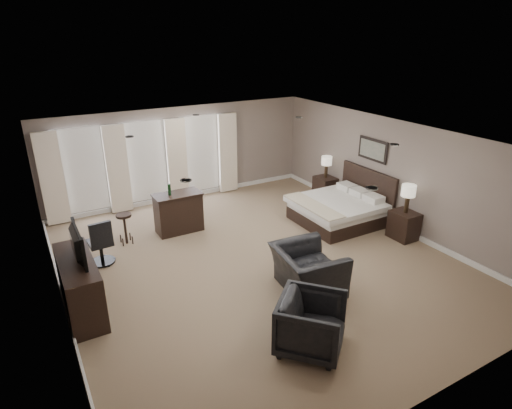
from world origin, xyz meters
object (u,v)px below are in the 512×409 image
armchair_far (311,322)px  bar_counter (179,212)px  bar_stool_right (177,215)px  nightstand_far (325,188)px  lamp_near (407,199)px  desk_chair (100,241)px  dresser (80,286)px  lamp_far (326,167)px  armchair_near (308,263)px  bar_stool_left (125,229)px  tv (75,257)px  nightstand_near (404,225)px  bed (334,200)px

armchair_far → bar_counter: 4.90m
armchair_far → bar_stool_right: bearing=51.0°
nightstand_far → bar_counter: 4.37m
lamp_near → armchair_far: lamp_near is taller
desk_chair → dresser: bearing=63.2°
armchair_far → bar_stool_right: armchair_far is taller
bar_counter → bar_stool_right: bar_counter is taller
lamp_far → armchair_near: size_ratio=0.49×
armchair_near → lamp_near: bearing=-72.6°
bar_stool_left → bar_stool_right: size_ratio=0.88×
bar_stool_left → armchair_near: bearing=-55.2°
armchair_far → tv: bearing=93.9°
armchair_near → bar_stool_right: 3.79m
nightstand_near → bar_stool_right: bearing=145.8°
bed → desk_chair: bed is taller
nightstand_near → lamp_near: size_ratio=0.99×
lamp_near → bar_stool_right: size_ratio=0.81×
bed → tv: bearing=-173.4°
lamp_near → armchair_far: 4.56m
nightstand_far → armchair_far: size_ratio=0.67×
lamp_far → bar_stool_right: lamp_far is taller
dresser → lamp_far: bearing=17.2°
tv → armchair_far: 3.95m
tv → bar_counter: 3.41m
armchair_far → lamp_near: bearing=-17.0°
armchair_near → bar_counter: 3.75m
bed → armchair_far: bed is taller
armchair_near → armchair_far: size_ratio=1.30×
bar_counter → nightstand_far: bearing=-0.6°
dresser → bar_stool_left: dresser is taller
nightstand_near → armchair_far: 4.53m
lamp_near → bar_counter: size_ratio=0.59×
nightstand_near → lamp_near: lamp_near is taller
lamp_near → armchair_far: (-4.09, -1.94, -0.50)m
armchair_near → nightstand_far: bearing=-35.6°
bed → dresser: bed is taller
tv → bar_stool_left: bearing=-30.6°
bar_counter → bar_stool_right: bearing=120.4°
bar_counter → bar_stool_left: size_ratio=1.54×
lamp_far → bar_counter: 4.39m
nightstand_near → bar_stool_left: bar_stool_left is taller
nightstand_near → bar_counter: bar_counter is taller
bed → desk_chair: 5.47m
nightstand_near → armchair_far: bearing=-154.6°
nightstand_near → bar_stool_right: 5.30m
bed → dresser: size_ratio=1.16×
nightstand_far → dresser: 7.25m
lamp_near → desk_chair: size_ratio=0.66×
nightstand_far → desk_chair: desk_chair is taller
bar_stool_left → desk_chair: size_ratio=0.72×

